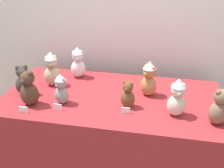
{
  "coord_description": "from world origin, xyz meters",
  "views": [
    {
      "loc": [
        0.41,
        -1.84,
        1.9
      ],
      "look_at": [
        0.0,
        0.25,
        0.83
      ],
      "focal_mm": 45.84,
      "sensor_mm": 36.0,
      "label": 1
    }
  ],
  "objects_px": {
    "display_table": "(112,130)",
    "teddy_bear_mocha": "(219,108)",
    "teddy_bear_snow": "(78,63)",
    "teddy_bear_sand": "(52,69)",
    "teddy_bear_ash": "(61,89)",
    "teddy_bear_cocoa": "(29,89)",
    "teddy_bear_charcoal": "(23,81)",
    "teddy_bear_chestnut": "(128,95)",
    "teddy_bear_cream": "(177,98)",
    "teddy_bear_caramel": "(149,79)"
  },
  "relations": [
    {
      "from": "teddy_bear_mocha",
      "to": "teddy_bear_sand",
      "type": "xyz_separation_m",
      "value": [
        -1.4,
        0.36,
        0.03
      ]
    },
    {
      "from": "teddy_bear_snow",
      "to": "teddy_bear_cocoa",
      "type": "distance_m",
      "value": 0.63
    },
    {
      "from": "display_table",
      "to": "teddy_bear_charcoal",
      "type": "relative_size",
      "value": 6.84
    },
    {
      "from": "display_table",
      "to": "teddy_bear_chestnut",
      "type": "bearing_deg",
      "value": -41.7
    },
    {
      "from": "teddy_bear_ash",
      "to": "teddy_bear_caramel",
      "type": "bearing_deg",
      "value": 47.18
    },
    {
      "from": "teddy_bear_ash",
      "to": "teddy_bear_caramel",
      "type": "relative_size",
      "value": 0.84
    },
    {
      "from": "teddy_bear_charcoal",
      "to": "teddy_bear_caramel",
      "type": "bearing_deg",
      "value": -18.9
    },
    {
      "from": "teddy_bear_ash",
      "to": "teddy_bear_sand",
      "type": "height_order",
      "value": "teddy_bear_sand"
    },
    {
      "from": "teddy_bear_cream",
      "to": "teddy_bear_chestnut",
      "type": "distance_m",
      "value": 0.38
    },
    {
      "from": "teddy_bear_charcoal",
      "to": "teddy_bear_sand",
      "type": "height_order",
      "value": "teddy_bear_sand"
    },
    {
      "from": "display_table",
      "to": "teddy_bear_charcoal",
      "type": "bearing_deg",
      "value": -172.36
    },
    {
      "from": "teddy_bear_cocoa",
      "to": "teddy_bear_sand",
      "type": "height_order",
      "value": "teddy_bear_sand"
    },
    {
      "from": "teddy_bear_snow",
      "to": "teddy_bear_cream",
      "type": "relative_size",
      "value": 1.0
    },
    {
      "from": "teddy_bear_cocoa",
      "to": "teddy_bear_cream",
      "type": "relative_size",
      "value": 0.98
    },
    {
      "from": "teddy_bear_charcoal",
      "to": "teddy_bear_sand",
      "type": "bearing_deg",
      "value": 21.89
    },
    {
      "from": "teddy_bear_ash",
      "to": "teddy_bear_sand",
      "type": "distance_m",
      "value": 0.36
    },
    {
      "from": "teddy_bear_cocoa",
      "to": "teddy_bear_cream",
      "type": "distance_m",
      "value": 1.16
    },
    {
      "from": "teddy_bear_sand",
      "to": "teddy_bear_caramel",
      "type": "bearing_deg",
      "value": -25.04
    },
    {
      "from": "display_table",
      "to": "teddy_bear_mocha",
      "type": "distance_m",
      "value": 0.99
    },
    {
      "from": "teddy_bear_ash",
      "to": "display_table",
      "type": "bearing_deg",
      "value": 51.02
    },
    {
      "from": "teddy_bear_cocoa",
      "to": "teddy_bear_charcoal",
      "type": "height_order",
      "value": "teddy_bear_cocoa"
    },
    {
      "from": "display_table",
      "to": "teddy_bear_mocha",
      "type": "bearing_deg",
      "value": -16.48
    },
    {
      "from": "display_table",
      "to": "teddy_bear_snow",
      "type": "bearing_deg",
      "value": 140.5
    },
    {
      "from": "teddy_bear_charcoal",
      "to": "teddy_bear_caramel",
      "type": "height_order",
      "value": "teddy_bear_caramel"
    },
    {
      "from": "teddy_bear_cocoa",
      "to": "teddy_bear_ash",
      "type": "distance_m",
      "value": 0.25
    },
    {
      "from": "display_table",
      "to": "teddy_bear_cream",
      "type": "bearing_deg",
      "value": -19.5
    },
    {
      "from": "teddy_bear_sand",
      "to": "teddy_bear_chestnut",
      "type": "bearing_deg",
      "value": -42.51
    },
    {
      "from": "teddy_bear_charcoal",
      "to": "teddy_bear_caramel",
      "type": "distance_m",
      "value": 1.07
    },
    {
      "from": "teddy_bear_charcoal",
      "to": "teddy_bear_chestnut",
      "type": "xyz_separation_m",
      "value": [
        0.9,
        -0.04,
        -0.02
      ]
    },
    {
      "from": "display_table",
      "to": "teddy_bear_snow",
      "type": "xyz_separation_m",
      "value": [
        -0.4,
        0.33,
        0.5
      ]
    },
    {
      "from": "teddy_bear_cocoa",
      "to": "teddy_bear_cream",
      "type": "height_order",
      "value": "teddy_bear_cream"
    },
    {
      "from": "display_table",
      "to": "teddy_bear_cocoa",
      "type": "height_order",
      "value": "teddy_bear_cocoa"
    },
    {
      "from": "teddy_bear_cream",
      "to": "teddy_bear_ash",
      "type": "xyz_separation_m",
      "value": [
        -0.91,
        0.0,
        -0.02
      ]
    },
    {
      "from": "teddy_bear_ash",
      "to": "teddy_bear_cocoa",
      "type": "bearing_deg",
      "value": -138.67
    },
    {
      "from": "teddy_bear_snow",
      "to": "teddy_bear_caramel",
      "type": "height_order",
      "value": "teddy_bear_caramel"
    },
    {
      "from": "teddy_bear_chestnut",
      "to": "teddy_bear_caramel",
      "type": "bearing_deg",
      "value": 66.71
    },
    {
      "from": "teddy_bear_cream",
      "to": "teddy_bear_sand",
      "type": "height_order",
      "value": "teddy_bear_sand"
    },
    {
      "from": "teddy_bear_caramel",
      "to": "teddy_bear_snow",
      "type": "bearing_deg",
      "value": -166.75
    },
    {
      "from": "teddy_bear_charcoal",
      "to": "teddy_bear_ash",
      "type": "relative_size",
      "value": 1.03
    },
    {
      "from": "teddy_bear_charcoal",
      "to": "teddy_bear_mocha",
      "type": "height_order",
      "value": "teddy_bear_mocha"
    },
    {
      "from": "teddy_bear_caramel",
      "to": "teddy_bear_cocoa",
      "type": "bearing_deg",
      "value": -127.29
    },
    {
      "from": "teddy_bear_cocoa",
      "to": "teddy_bear_mocha",
      "type": "bearing_deg",
      "value": 13.44
    },
    {
      "from": "teddy_bear_snow",
      "to": "teddy_bear_sand",
      "type": "distance_m",
      "value": 0.28
    },
    {
      "from": "teddy_bear_cocoa",
      "to": "teddy_bear_chestnut",
      "type": "height_order",
      "value": "teddy_bear_cocoa"
    },
    {
      "from": "teddy_bear_snow",
      "to": "teddy_bear_sand",
      "type": "relative_size",
      "value": 0.95
    },
    {
      "from": "teddy_bear_mocha",
      "to": "teddy_bear_caramel",
      "type": "distance_m",
      "value": 0.62
    },
    {
      "from": "teddy_bear_mocha",
      "to": "teddy_bear_chestnut",
      "type": "bearing_deg",
      "value": 139.27
    },
    {
      "from": "teddy_bear_snow",
      "to": "teddy_bear_ash",
      "type": "relative_size",
      "value": 1.16
    },
    {
      "from": "teddy_bear_cocoa",
      "to": "teddy_bear_caramel",
      "type": "height_order",
      "value": "teddy_bear_caramel"
    },
    {
      "from": "teddy_bear_sand",
      "to": "display_table",
      "type": "bearing_deg",
      "value": -34.76
    }
  ]
}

